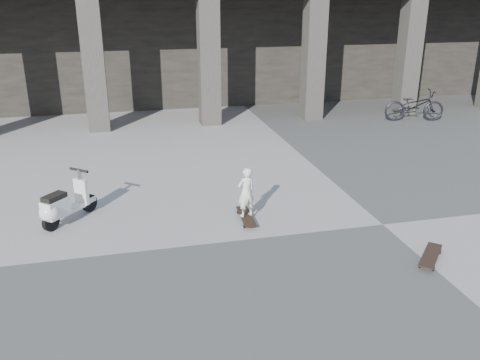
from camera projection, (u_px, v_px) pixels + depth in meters
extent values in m
plane|color=#454543|center=(383.00, 225.00, 9.64)|extent=(90.00, 90.00, 0.00)
cube|color=black|center=(227.00, 21.00, 21.35)|extent=(28.00, 6.00, 6.00)
cube|color=#323029|center=(94.00, 66.00, 15.52)|extent=(0.65, 0.65, 4.00)
cube|color=#323029|center=(209.00, 63.00, 16.30)|extent=(0.65, 0.65, 4.00)
cube|color=#323029|center=(313.00, 60.00, 17.07)|extent=(0.65, 0.65, 4.00)
cube|color=#323029|center=(409.00, 57.00, 17.85)|extent=(0.65, 0.65, 4.00)
cube|color=black|center=(246.00, 216.00, 9.79)|extent=(0.27, 0.97, 0.02)
cube|color=#B2B2B7|center=(243.00, 211.00, 10.11)|extent=(0.20, 0.06, 0.03)
cube|color=#B2B2B7|center=(250.00, 225.00, 9.50)|extent=(0.20, 0.06, 0.03)
cylinder|color=black|center=(238.00, 212.00, 10.10)|extent=(0.03, 0.07, 0.07)
cylinder|color=black|center=(248.00, 211.00, 10.14)|extent=(0.03, 0.07, 0.07)
cylinder|color=black|center=(244.00, 226.00, 9.48)|extent=(0.03, 0.07, 0.07)
cylinder|color=black|center=(255.00, 225.00, 9.52)|extent=(0.03, 0.07, 0.07)
cube|color=black|center=(431.00, 255.00, 8.32)|extent=(0.79, 0.83, 0.02)
cube|color=#B2B2B7|center=(434.00, 250.00, 8.60)|extent=(0.19, 0.18, 0.03)
cube|color=#B2B2B7|center=(427.00, 266.00, 8.07)|extent=(0.19, 0.18, 0.03)
cylinder|color=black|center=(427.00, 249.00, 8.65)|extent=(0.08, 0.08, 0.08)
cylinder|color=black|center=(440.00, 252.00, 8.55)|extent=(0.08, 0.08, 0.08)
cylinder|color=black|center=(420.00, 265.00, 8.12)|extent=(0.08, 0.08, 0.08)
cylinder|color=black|center=(433.00, 269.00, 8.03)|extent=(0.08, 0.08, 0.08)
imported|color=silver|center=(246.00, 192.00, 9.62)|extent=(0.41, 0.33, 0.97)
cylinder|color=black|center=(89.00, 203.00, 10.17)|extent=(0.30, 0.33, 0.35)
cylinder|color=black|center=(51.00, 222.00, 9.33)|extent=(0.30, 0.33, 0.35)
cube|color=silver|center=(72.00, 209.00, 9.76)|extent=(0.52, 0.55, 0.06)
cube|color=silver|center=(56.00, 208.00, 9.38)|extent=(0.53, 0.55, 0.34)
sphere|color=silver|center=(50.00, 212.00, 9.27)|extent=(0.37, 0.37, 0.37)
cube|color=black|center=(54.00, 197.00, 9.31)|extent=(0.46, 0.49, 0.09)
cube|color=silver|center=(81.00, 191.00, 9.92)|extent=(0.29, 0.26, 0.51)
cube|color=silver|center=(89.00, 200.00, 10.15)|extent=(0.27, 0.28, 0.11)
cylinder|color=#B2B2B7|center=(80.00, 176.00, 9.81)|extent=(0.11, 0.11, 0.27)
cylinder|color=black|center=(79.00, 170.00, 9.77)|extent=(0.37, 0.33, 0.05)
sphere|color=white|center=(82.00, 180.00, 9.89)|extent=(0.11, 0.11, 0.11)
imported|color=black|center=(414.00, 105.00, 17.21)|extent=(2.10, 1.12, 1.05)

